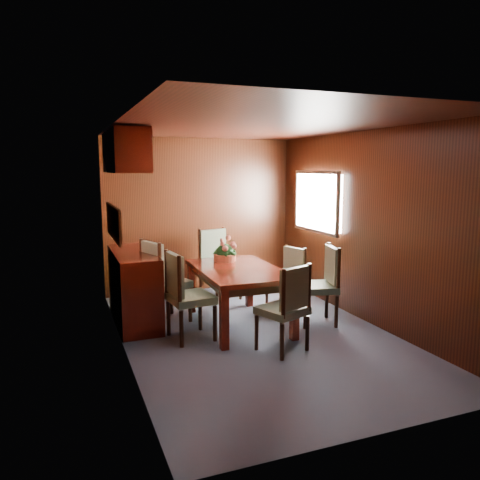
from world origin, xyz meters
name	(u,v)px	position (x,y,z in m)	size (l,w,h in m)	color
ground	(256,334)	(0.00, 0.00, 0.00)	(4.50, 4.50, 0.00)	#3E4354
room_shell	(237,194)	(-0.10, 0.33, 1.63)	(3.06, 4.52, 2.41)	black
sideboard	(134,287)	(-1.25, 1.00, 0.45)	(0.48, 1.40, 0.90)	#3A0D07
dining_table	(238,276)	(-0.07, 0.40, 0.62)	(0.99, 1.56, 0.72)	#3A0D07
chair_left_near	(184,291)	(-0.81, 0.15, 0.57)	(0.52, 0.53, 1.02)	black
chair_left_far	(161,277)	(-0.94, 0.84, 0.59)	(0.62, 0.64, 1.06)	black
chair_right_near	(323,280)	(0.95, 0.09, 0.55)	(0.56, 0.57, 0.99)	black
chair_right_far	(289,275)	(0.79, 0.72, 0.49)	(0.50, 0.52, 0.88)	black
chair_head	(287,304)	(0.10, -0.61, 0.53)	(0.57, 0.56, 0.95)	black
chair_foot	(217,260)	(0.08, 1.67, 0.58)	(0.62, 0.60, 1.05)	black
flower_centerpiece	(225,249)	(-0.07, 0.89, 0.87)	(0.32, 0.32, 0.32)	#C35C3B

